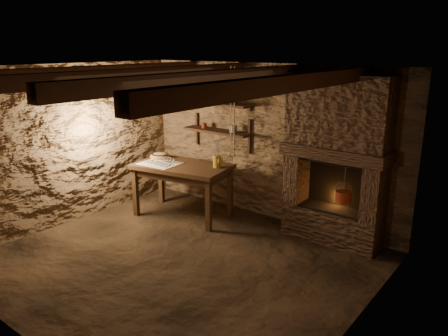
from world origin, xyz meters
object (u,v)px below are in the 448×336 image
Objects in this scene: wooden_bowl at (160,156)px; red_pot at (344,196)px; stoneware_jug at (217,156)px; iron_stockpot at (221,98)px; work_table at (183,188)px.

wooden_bowl is 3.04m from red_pot.
iron_stockpot reaches higher than stoneware_jug.
red_pot is at bearing -3.15° from iron_stockpot.
red_pot reaches higher than wooden_bowl.
stoneware_jug is 2.02× the size of iron_stockpot.
stoneware_jug is at bearing -170.14° from red_pot.
iron_stockpot is (-0.28, 0.45, 0.82)m from stoneware_jug.
red_pot is (2.18, -0.12, -1.15)m from iron_stockpot.
work_table is 7.44× the size of iron_stockpot.
stoneware_jug is 0.97m from iron_stockpot.
iron_stockpot is (0.26, 0.66, 1.39)m from work_table.
stoneware_jug is at bearing 7.80° from wooden_bowl.
work_table is at bearing -111.66° from iron_stockpot.
red_pot is (2.44, 0.54, 0.25)m from work_table.
iron_stockpot is at bearing 57.97° from work_table.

